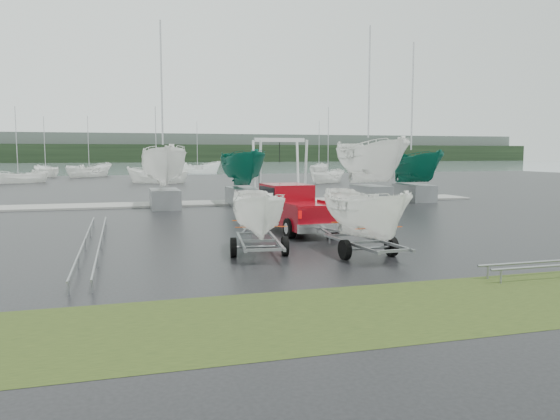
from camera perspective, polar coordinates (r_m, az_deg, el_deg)
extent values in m
plane|color=black|center=(22.51, 4.87, -2.15)|extent=(120.00, 120.00, 0.00)
plane|color=gray|center=(121.10, -12.46, 4.35)|extent=(300.00, 300.00, 0.00)
plane|color=#222F12|center=(13.06, 22.70, -8.56)|extent=(40.00, 40.00, 0.00)
cube|color=gray|center=(34.87, -2.84, 0.84)|extent=(30.00, 3.00, 0.12)
cube|color=black|center=(190.96, -13.89, 5.77)|extent=(300.00, 8.00, 6.00)
cube|color=#4C5651|center=(198.96, -14.00, 6.35)|extent=(300.00, 6.00, 10.00)
cube|color=maroon|center=(22.29, 1.55, -0.25)|extent=(2.22, 5.57, 0.90)
cube|color=maroon|center=(23.15, 0.66, 1.74)|extent=(1.87, 2.27, 0.80)
cube|color=black|center=(23.14, 0.66, 1.85)|extent=(1.89, 2.04, 0.52)
cube|color=silver|center=(19.78, 4.47, -1.89)|extent=(1.91, 0.29, 0.33)
cylinder|color=black|center=(23.72, -2.05, -0.79)|extent=(0.33, 0.77, 0.75)
cylinder|color=black|center=(24.32, 1.98, -0.63)|extent=(0.33, 0.77, 0.75)
cylinder|color=black|center=(20.36, 1.02, -1.92)|extent=(0.33, 0.77, 0.75)
cylinder|color=black|center=(21.06, 5.59, -1.68)|extent=(0.33, 0.77, 0.75)
cube|color=gray|center=(16.70, 7.26, -3.46)|extent=(0.30, 3.60, 0.08)
cube|color=gray|center=(17.22, 10.53, -3.23)|extent=(0.30, 3.60, 0.08)
cylinder|color=gray|center=(16.80, 9.24, -3.95)|extent=(1.60, 0.18, 0.08)
cylinder|color=black|center=(16.43, 6.79, -4.14)|extent=(0.22, 0.61, 0.60)
cylinder|color=black|center=(17.20, 11.57, -3.77)|extent=(0.22, 0.61, 0.60)
imported|color=white|center=(16.74, 9.04, 4.14)|extent=(1.73, 1.77, 4.34)
cube|color=#F44A07|center=(17.57, 7.70, -1.19)|extent=(1.55, 0.14, 0.03)
cube|color=#F44A07|center=(16.18, 10.31, -1.85)|extent=(1.55, 0.14, 0.03)
cube|color=gray|center=(16.97, -4.09, -3.27)|extent=(0.58, 3.58, 0.08)
cube|color=gray|center=(17.09, -0.40, -3.20)|extent=(0.58, 3.58, 0.08)
cylinder|color=gray|center=(16.85, -2.17, -3.85)|extent=(1.60, 0.30, 0.08)
cylinder|color=black|center=(16.79, -4.89, -3.91)|extent=(0.26, 0.62, 0.60)
cylinder|color=black|center=(16.95, 0.53, -3.79)|extent=(0.26, 0.62, 0.60)
imported|color=white|center=(16.81, -2.27, 3.85)|extent=(1.76, 1.79, 4.12)
cube|color=#F44A07|center=(17.73, -2.52, -1.07)|extent=(1.54, 0.26, 0.03)
cube|color=#F44A07|center=(16.15, -1.95, -1.76)|extent=(1.54, 0.26, 0.03)
cylinder|color=silver|center=(34.04, -2.10, 4.01)|extent=(0.16, 0.58, 3.99)
cylinder|color=silver|center=(35.59, -2.73, 4.09)|extent=(0.16, 0.58, 3.99)
cylinder|color=silver|center=(34.89, 2.70, 4.05)|extent=(0.16, 0.58, 3.99)
cylinder|color=silver|center=(36.41, 1.88, 4.14)|extent=(0.16, 0.58, 3.99)
cube|color=silver|center=(35.19, -0.04, 7.33)|extent=(3.30, 0.25, 0.25)
cube|color=gray|center=(31.98, -11.96, 1.15)|extent=(1.60, 3.20, 1.10)
imported|color=white|center=(31.90, -12.11, 8.03)|extent=(2.47, 2.54, 6.57)
cylinder|color=#B2B2B7|center=(32.61, -12.28, 12.84)|extent=(0.10, 0.10, 7.00)
cube|color=gray|center=(32.85, -3.89, 1.39)|extent=(1.60, 3.20, 1.10)
imported|color=#0D5C4A|center=(32.75, -3.94, 7.53)|extent=(2.23, 2.29, 5.93)
cube|color=gray|center=(35.38, 9.46, 1.65)|extent=(1.60, 3.20, 1.10)
imported|color=white|center=(35.33, 9.58, 8.94)|extent=(2.97, 3.05, 7.89)
cylinder|color=#B2B2B7|center=(36.01, 9.30, 13.06)|extent=(0.10, 0.10, 7.00)
cube|color=gray|center=(37.17, 13.81, 1.77)|extent=(1.60, 3.20, 1.10)
imported|color=#0D5C4A|center=(37.09, 13.94, 7.15)|extent=(2.21, 2.27, 5.88)
cylinder|color=#B2B2B7|center=(37.69, 13.67, 11.46)|extent=(0.10, 0.10, 7.00)
cylinder|color=gray|center=(21.98, -17.95, -1.69)|extent=(0.06, 6.50, 0.06)
cylinder|color=gray|center=(22.00, -19.26, -1.73)|extent=(0.06, 6.50, 0.06)
cylinder|color=gray|center=(16.05, -18.56, -4.47)|extent=(0.06, 6.50, 0.06)
cylinder|color=gray|center=(16.08, -20.35, -4.52)|extent=(0.06, 6.50, 0.06)
imported|color=white|center=(63.69, -25.65, 2.55)|extent=(2.98, 2.94, 6.04)
cylinder|color=#B2B2B7|center=(63.61, -25.81, 6.14)|extent=(0.08, 0.08, 8.00)
imported|color=white|center=(76.71, -19.28, 3.29)|extent=(4.03, 4.03, 7.48)
cylinder|color=#B2B2B7|center=(76.65, -19.39, 6.27)|extent=(0.08, 0.08, 8.00)
imported|color=white|center=(58.50, 5.02, 2.86)|extent=(3.10, 3.09, 5.76)
cylinder|color=#B2B2B7|center=(58.42, 5.06, 6.78)|extent=(0.08, 0.08, 8.00)
imported|color=white|center=(83.49, 4.08, 3.80)|extent=(3.38, 3.40, 6.43)
cylinder|color=#B2B2B7|center=(83.43, 4.10, 6.55)|extent=(0.08, 0.08, 8.00)
imported|color=white|center=(79.34, -23.25, 3.22)|extent=(3.13, 3.16, 6.30)
cylinder|color=#B2B2B7|center=(79.28, -23.37, 6.10)|extent=(0.08, 0.08, 8.00)
imported|color=white|center=(86.75, -8.60, 3.83)|extent=(3.14, 3.08, 7.49)
cylinder|color=#B2B2B7|center=(86.69, -8.65, 6.47)|extent=(0.08, 0.08, 8.00)
imported|color=white|center=(59.04, -12.74, 2.76)|extent=(3.67, 3.64, 7.00)
cylinder|color=#B2B2B7|center=(58.96, -12.83, 6.65)|extent=(0.08, 0.08, 8.00)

